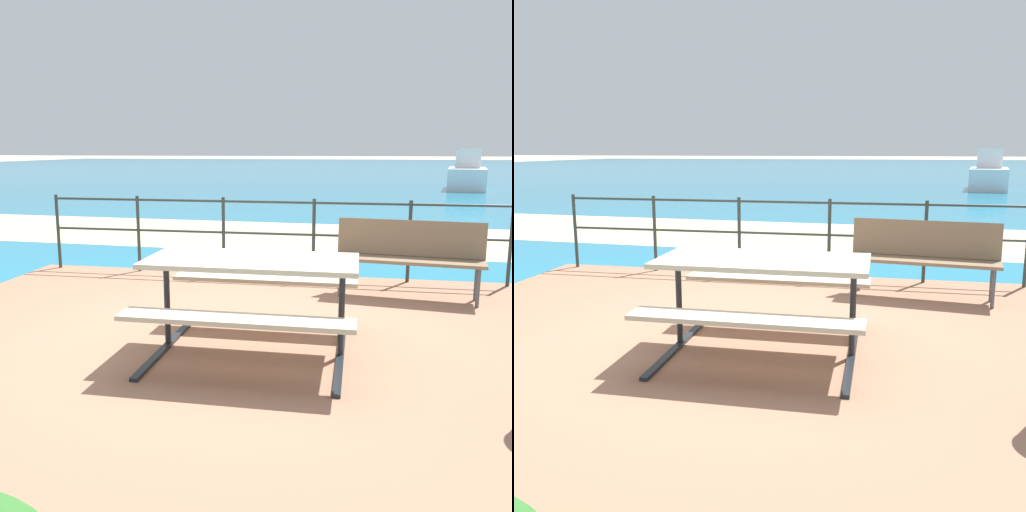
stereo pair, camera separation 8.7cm
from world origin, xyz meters
The scene contains 8 objects.
ground_plane centered at (0.00, 0.00, 0.00)m, with size 240.00×240.00×0.00m, color tan.
patio_paving centered at (0.00, 0.00, 0.03)m, with size 6.40×5.20×0.06m, color #996B51.
sea_water centered at (0.00, 40.00, 0.01)m, with size 90.00×90.00×0.01m, color teal.
beach_strip centered at (0.00, 6.22, 0.01)m, with size 54.00×3.70×0.01m, color tan.
picnic_table centered at (0.32, -0.30, 0.66)m, with size 1.68×1.52×0.78m.
park_bench centered at (1.71, 1.72, 0.58)m, with size 1.65×0.61×0.86m.
railing_fence centered at (0.00, 2.45, 0.70)m, with size 5.94×0.04×1.02m.
boat_near centered at (5.55, 20.13, 0.55)m, with size 2.00×3.96×1.70m.
Camera 1 is at (1.14, -4.56, 1.70)m, focal length 39.05 mm.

